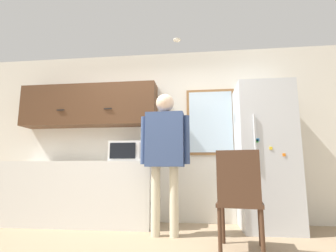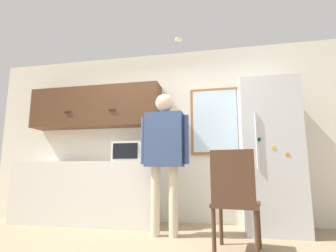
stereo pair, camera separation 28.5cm
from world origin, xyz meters
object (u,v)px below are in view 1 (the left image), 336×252
Objects in this scene: refrigerator at (265,155)px; microwave at (129,152)px; person at (165,146)px; chair at (239,196)px.

microwave is at bearing -179.77° from refrigerator.
chair is at bearing -30.61° from person.
refrigerator is 1.20m from chair.
chair is at bearing -117.04° from refrigerator.
chair is (-0.51, -1.00, -0.45)m from refrigerator.
microwave is 1.90m from refrigerator.
refrigerator is at bearing 0.23° from microwave.
chair is (1.39, -0.99, -0.51)m from microwave.
person is (0.58, -0.48, 0.03)m from microwave.
refrigerator reaches higher than microwave.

